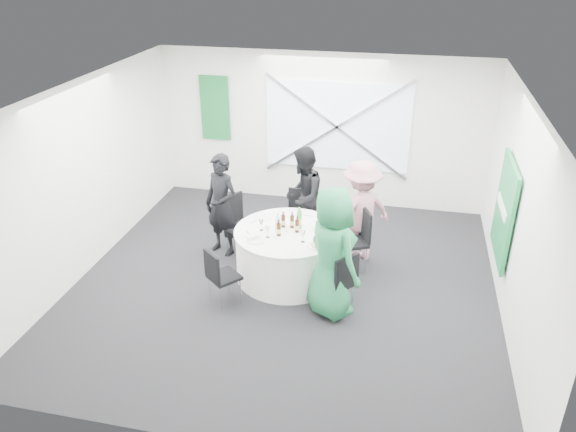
% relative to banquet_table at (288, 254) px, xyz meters
% --- Properties ---
extents(floor, '(6.00, 6.00, 0.00)m').
position_rel_banquet_table_xyz_m(floor, '(0.00, -0.20, -0.38)').
color(floor, black).
rests_on(floor, ground).
extents(ceiling, '(6.00, 6.00, 0.00)m').
position_rel_banquet_table_xyz_m(ceiling, '(0.00, -0.20, 2.42)').
color(ceiling, white).
rests_on(ceiling, wall_back).
extents(wall_back, '(6.00, 0.00, 6.00)m').
position_rel_banquet_table_xyz_m(wall_back, '(0.00, 2.80, 1.02)').
color(wall_back, white).
rests_on(wall_back, floor).
extents(wall_front, '(6.00, 0.00, 6.00)m').
position_rel_banquet_table_xyz_m(wall_front, '(0.00, -3.20, 1.02)').
color(wall_front, white).
rests_on(wall_front, floor).
extents(wall_left, '(0.00, 6.00, 6.00)m').
position_rel_banquet_table_xyz_m(wall_left, '(-3.00, -0.20, 1.02)').
color(wall_left, white).
rests_on(wall_left, floor).
extents(wall_right, '(0.00, 6.00, 6.00)m').
position_rel_banquet_table_xyz_m(wall_right, '(3.00, -0.20, 1.02)').
color(wall_right, white).
rests_on(wall_right, floor).
extents(window_panel, '(2.60, 0.03, 1.60)m').
position_rel_banquet_table_xyz_m(window_panel, '(0.30, 2.76, 1.12)').
color(window_panel, white).
rests_on(window_panel, wall_back).
extents(window_brace_a, '(2.63, 0.05, 1.84)m').
position_rel_banquet_table_xyz_m(window_brace_a, '(0.30, 2.72, 1.12)').
color(window_brace_a, silver).
rests_on(window_brace_a, window_panel).
extents(window_brace_b, '(2.63, 0.05, 1.84)m').
position_rel_banquet_table_xyz_m(window_brace_b, '(0.30, 2.72, 1.12)').
color(window_brace_b, silver).
rests_on(window_brace_b, window_panel).
extents(green_banner, '(0.55, 0.04, 1.20)m').
position_rel_banquet_table_xyz_m(green_banner, '(-2.00, 2.75, 1.32)').
color(green_banner, '#14662B').
rests_on(green_banner, wall_back).
extents(green_sign, '(0.05, 1.20, 1.40)m').
position_rel_banquet_table_xyz_m(green_sign, '(2.94, 0.40, 0.82)').
color(green_sign, '#177F3B').
rests_on(green_sign, wall_right).
extents(banquet_table, '(1.56, 1.56, 0.76)m').
position_rel_banquet_table_xyz_m(banquet_table, '(0.00, 0.00, 0.00)').
color(banquet_table, white).
rests_on(banquet_table, floor).
extents(chair_back, '(0.43, 0.44, 0.90)m').
position_rel_banquet_table_xyz_m(chair_back, '(-0.06, 1.11, 0.15)').
color(chair_back, black).
rests_on(chair_back, floor).
extents(chair_back_left, '(0.60, 0.60, 0.96)m').
position_rel_banquet_table_xyz_m(chair_back_left, '(-0.93, 0.54, 0.19)').
color(chair_back_left, black).
rests_on(chair_back_left, floor).
extents(chair_back_right, '(0.59, 0.59, 0.98)m').
position_rel_banquet_table_xyz_m(chair_back_right, '(0.96, 0.43, 0.20)').
color(chair_back_right, black).
rests_on(chair_back_right, floor).
extents(chair_front_right, '(0.59, 0.59, 0.91)m').
position_rel_banquet_table_xyz_m(chair_front_right, '(0.87, -0.74, 0.15)').
color(chair_front_right, black).
rests_on(chair_front_right, floor).
extents(chair_front_left, '(0.53, 0.53, 0.83)m').
position_rel_banquet_table_xyz_m(chair_front_left, '(-0.75, -0.89, 0.10)').
color(chair_front_left, black).
rests_on(chair_front_left, floor).
extents(person_man_back_left, '(0.71, 0.60, 1.64)m').
position_rel_banquet_table_xyz_m(person_man_back_left, '(-1.17, 0.50, 0.44)').
color(person_man_back_left, black).
rests_on(person_man_back_left, floor).
extents(person_man_back, '(0.43, 0.79, 1.62)m').
position_rel_banquet_table_xyz_m(person_man_back, '(0.00, 1.13, 0.43)').
color(person_man_back, black).
rests_on(person_man_back, floor).
extents(person_woman_pink, '(1.13, 1.03, 1.63)m').
position_rel_banquet_table_xyz_m(person_woman_pink, '(0.96, 0.75, 0.43)').
color(person_woman_pink, '#BC7988').
rests_on(person_woman_pink, floor).
extents(person_woman_green, '(1.03, 1.03, 1.81)m').
position_rel_banquet_table_xyz_m(person_woman_green, '(0.74, -0.73, 0.52)').
color(person_woman_green, '#227D49').
rests_on(person_woman_green, floor).
extents(plate_back, '(0.27, 0.27, 0.01)m').
position_rel_banquet_table_xyz_m(plate_back, '(-0.06, 0.58, 0.39)').
color(plate_back, white).
rests_on(plate_back, banquet_table).
extents(plate_back_left, '(0.27, 0.27, 0.01)m').
position_rel_banquet_table_xyz_m(plate_back_left, '(-0.46, 0.34, 0.39)').
color(plate_back_left, white).
rests_on(plate_back_left, banquet_table).
extents(plate_back_right, '(0.26, 0.26, 0.04)m').
position_rel_banquet_table_xyz_m(plate_back_right, '(0.46, 0.17, 0.40)').
color(plate_back_right, white).
rests_on(plate_back_right, banquet_table).
extents(plate_front_right, '(0.28, 0.28, 0.04)m').
position_rel_banquet_table_xyz_m(plate_front_right, '(0.49, -0.34, 0.40)').
color(plate_front_right, white).
rests_on(plate_front_right, banquet_table).
extents(plate_front_left, '(0.25, 0.25, 0.01)m').
position_rel_banquet_table_xyz_m(plate_front_left, '(-0.37, -0.38, 0.39)').
color(plate_front_left, white).
rests_on(plate_front_left, banquet_table).
extents(napkin, '(0.20, 0.19, 0.05)m').
position_rel_banquet_table_xyz_m(napkin, '(-0.43, -0.34, 0.42)').
color(napkin, white).
rests_on(napkin, plate_front_left).
extents(beer_bottle_a, '(0.06, 0.06, 0.25)m').
position_rel_banquet_table_xyz_m(beer_bottle_a, '(-0.09, 0.11, 0.47)').
color(beer_bottle_a, '#3C1B0B').
rests_on(beer_bottle_a, banquet_table).
extents(beer_bottle_b, '(0.06, 0.06, 0.25)m').
position_rel_banquet_table_xyz_m(beer_bottle_b, '(0.03, 0.12, 0.47)').
color(beer_bottle_b, '#3C1B0B').
rests_on(beer_bottle_b, banquet_table).
extents(beer_bottle_c, '(0.06, 0.06, 0.25)m').
position_rel_banquet_table_xyz_m(beer_bottle_c, '(0.13, -0.00, 0.47)').
color(beer_bottle_c, '#3C1B0B').
rests_on(beer_bottle_c, banquet_table).
extents(beer_bottle_d, '(0.06, 0.06, 0.25)m').
position_rel_banquet_table_xyz_m(beer_bottle_d, '(-0.10, -0.17, 0.47)').
color(beer_bottle_d, '#3C1B0B').
rests_on(beer_bottle_d, banquet_table).
extents(green_water_bottle, '(0.08, 0.08, 0.33)m').
position_rel_banquet_table_xyz_m(green_water_bottle, '(0.14, 0.13, 0.51)').
color(green_water_bottle, green).
rests_on(green_water_bottle, banquet_table).
extents(clear_water_bottle, '(0.08, 0.08, 0.29)m').
position_rel_banquet_table_xyz_m(clear_water_bottle, '(-0.14, -0.04, 0.49)').
color(clear_water_bottle, silver).
rests_on(clear_water_bottle, banquet_table).
extents(wine_glass_a, '(0.07, 0.07, 0.17)m').
position_rel_banquet_table_xyz_m(wine_glass_a, '(-0.38, -0.06, 0.50)').
color(wine_glass_a, white).
rests_on(wine_glass_a, banquet_table).
extents(wine_glass_b, '(0.07, 0.07, 0.17)m').
position_rel_banquet_table_xyz_m(wine_glass_b, '(0.42, 0.06, 0.50)').
color(wine_glass_b, white).
rests_on(wine_glass_b, banquet_table).
extents(wine_glass_c, '(0.07, 0.07, 0.17)m').
position_rel_banquet_table_xyz_m(wine_glass_c, '(-0.24, -0.25, 0.50)').
color(wine_glass_c, white).
rests_on(wine_glass_c, banquet_table).
extents(wine_glass_d, '(0.07, 0.07, 0.17)m').
position_rel_banquet_table_xyz_m(wine_glass_d, '(0.27, -0.27, 0.50)').
color(wine_glass_d, white).
rests_on(wine_glass_d, banquet_table).
extents(fork_a, '(0.09, 0.13, 0.01)m').
position_rel_banquet_table_xyz_m(fork_a, '(-0.37, 0.44, 0.38)').
color(fork_a, silver).
rests_on(fork_a, banquet_table).
extents(knife_a, '(0.10, 0.13, 0.01)m').
position_rel_banquet_table_xyz_m(knife_a, '(-0.55, 0.16, 0.38)').
color(knife_a, silver).
rests_on(knife_a, banquet_table).
extents(fork_b, '(0.10, 0.13, 0.01)m').
position_rel_banquet_table_xyz_m(fork_b, '(-0.55, -0.18, 0.38)').
color(fork_b, silver).
rests_on(fork_b, banquet_table).
extents(knife_b, '(0.10, 0.13, 0.01)m').
position_rel_banquet_table_xyz_m(knife_b, '(-0.35, -0.45, 0.38)').
color(knife_b, silver).
rests_on(knife_b, banquet_table).
extents(fork_c, '(0.15, 0.02, 0.01)m').
position_rel_banquet_table_xyz_m(fork_c, '(0.19, 0.54, 0.38)').
color(fork_c, silver).
rests_on(fork_c, banquet_table).
extents(knife_c, '(0.15, 0.02, 0.01)m').
position_rel_banquet_table_xyz_m(knife_c, '(-0.16, 0.55, 0.38)').
color(knife_c, silver).
rests_on(knife_c, banquet_table).
extents(fork_d, '(0.09, 0.14, 0.01)m').
position_rel_banquet_table_xyz_m(fork_d, '(0.56, 0.12, 0.38)').
color(fork_d, silver).
rests_on(fork_d, banquet_table).
extents(knife_d, '(0.08, 0.14, 0.01)m').
position_rel_banquet_table_xyz_m(knife_d, '(0.42, 0.40, 0.38)').
color(knife_d, silver).
rests_on(knife_d, banquet_table).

